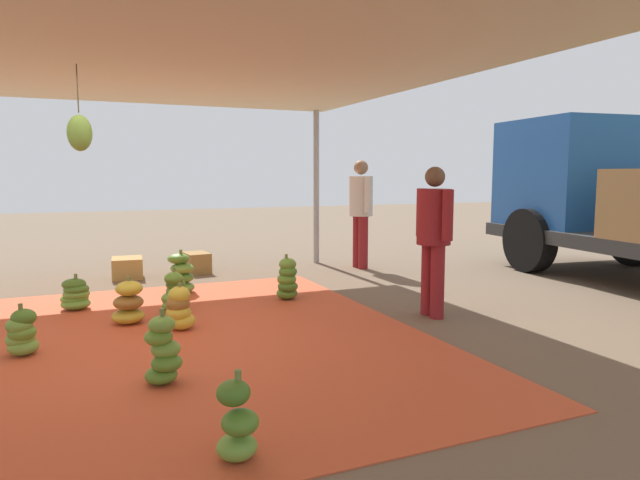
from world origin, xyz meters
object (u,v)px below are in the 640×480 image
at_px(banana_bunch_9, 180,309).
at_px(crate_1, 197,263).
at_px(banana_bunch_3, 174,293).
at_px(banana_bunch_4, 128,304).
at_px(worker_0, 434,230).
at_px(banana_bunch_7, 22,334).
at_px(crate_0, 127,268).
at_px(banana_bunch_5, 181,275).
at_px(banana_bunch_2, 163,352).
at_px(banana_bunch_0, 75,295).
at_px(banana_bunch_10, 287,280).
at_px(worker_2, 361,206).
at_px(banana_bunch_1, 237,424).

height_order(banana_bunch_9, crate_1, banana_bunch_9).
relative_size(banana_bunch_3, crate_1, 1.04).
xyz_separation_m(banana_bunch_4, worker_0, (0.96, 3.04, 0.73)).
distance_m(banana_bunch_7, crate_0, 3.64).
bearing_deg(banana_bunch_3, banana_bunch_5, 166.30).
distance_m(banana_bunch_2, crate_0, 4.60).
bearing_deg(worker_0, banana_bunch_0, -117.62).
distance_m(worker_0, crate_0, 4.73).
relative_size(banana_bunch_4, crate_1, 1.03).
bearing_deg(banana_bunch_10, worker_0, 40.86).
distance_m(banana_bunch_5, worker_2, 3.26).
bearing_deg(crate_1, banana_bunch_4, -23.85).
bearing_deg(banana_bunch_9, crate_0, -175.76).
xyz_separation_m(worker_2, crate_1, (-0.62, -2.56, -0.87)).
relative_size(banana_bunch_7, crate_1, 0.94).
height_order(banana_bunch_0, banana_bunch_7, banana_bunch_7).
distance_m(worker_2, crate_0, 3.74).
relative_size(banana_bunch_5, crate_0, 1.07).
distance_m(banana_bunch_4, crate_0, 2.75).
relative_size(banana_bunch_2, banana_bunch_10, 1.00).
relative_size(banana_bunch_4, worker_0, 0.30).
bearing_deg(banana_bunch_0, banana_bunch_3, 61.68).
relative_size(banana_bunch_0, banana_bunch_1, 0.81).
height_order(banana_bunch_1, banana_bunch_3, banana_bunch_1).
bearing_deg(worker_2, banana_bunch_5, -74.47).
distance_m(banana_bunch_0, banana_bunch_1, 4.13).
bearing_deg(crate_0, banana_bunch_5, 21.36).
relative_size(banana_bunch_9, crate_1, 0.99).
distance_m(banana_bunch_2, crate_1, 4.80).
bearing_deg(crate_0, banana_bunch_1, 0.84).
height_order(banana_bunch_3, banana_bunch_10, banana_bunch_10).
bearing_deg(crate_0, banana_bunch_2, -1.42).
bearing_deg(crate_1, worker_0, 25.58).
bearing_deg(banana_bunch_4, banana_bunch_7, -51.97).
distance_m(banana_bunch_0, banana_bunch_7, 1.66).
bearing_deg(crate_0, worker_0, 37.47).
height_order(banana_bunch_0, banana_bunch_4, banana_bunch_4).
height_order(banana_bunch_2, crate_1, banana_bunch_2).
xyz_separation_m(banana_bunch_3, banana_bunch_7, (1.06, -1.43, -0.02)).
bearing_deg(banana_bunch_0, banana_bunch_2, 12.15).
distance_m(banana_bunch_9, banana_bunch_10, 1.66).
relative_size(banana_bunch_5, worker_2, 0.32).
distance_m(banana_bunch_0, banana_bunch_9, 1.64).
xyz_separation_m(worker_2, crate_0, (-0.56, -3.60, -0.87)).
bearing_deg(crate_0, banana_bunch_4, -4.25).
bearing_deg(banana_bunch_7, banana_bunch_9, 101.20).
distance_m(banana_bunch_2, banana_bunch_9, 1.45).
height_order(banana_bunch_2, banana_bunch_3, banana_bunch_2).
height_order(worker_2, crate_0, worker_2).
height_order(banana_bunch_1, crate_0, banana_bunch_1).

